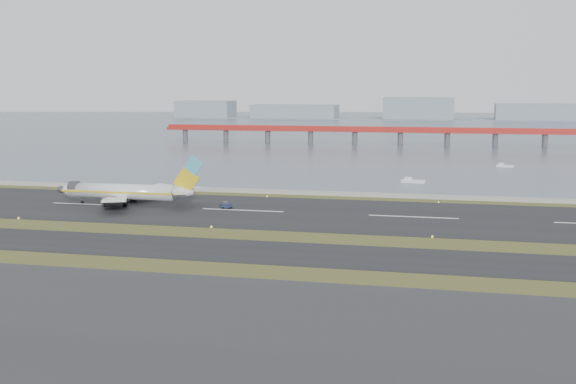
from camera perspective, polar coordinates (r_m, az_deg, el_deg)
name	(u,v)px	position (r m, az deg, el deg)	size (l,w,h in m)	color
ground	(199,235)	(143.54, -7.06, -3.38)	(1000.00, 1000.00, 0.00)	#354819
apron_strip	(44,320)	(95.46, -18.71, -9.54)	(1000.00, 50.00, 0.10)	#2B2B2E
taxiway_strip	(176,247)	(132.58, -8.86, -4.34)	(1000.00, 18.00, 0.10)	black
runway_strip	(243,210)	(171.51, -3.60, -1.46)	(1000.00, 45.00, 0.10)	black
seawall	(274,192)	(200.02, -1.12, 0.03)	(1000.00, 2.50, 1.00)	gray
bay_water	(396,126)	(594.63, 8.50, 5.16)	(1400.00, 800.00, 1.30)	#455463
red_pier	(400,131)	(383.61, 8.88, 4.75)	(260.00, 5.00, 10.20)	#A6221C
far_shoreline	(422,113)	(753.10, 10.57, 6.14)	(1400.00, 80.00, 60.50)	gray
airliner	(128,192)	(182.44, -12.55, 0.01)	(38.52, 32.89, 12.80)	silver
pushback_tug	(226,205)	(174.46, -4.90, -1.05)	(3.17, 2.58, 1.78)	#131B36
workboat_near	(413,181)	(226.38, 9.81, 0.86)	(7.64, 3.39, 1.79)	silver
workboat_far	(504,166)	(281.38, 16.73, 1.99)	(6.55, 2.82, 1.54)	silver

